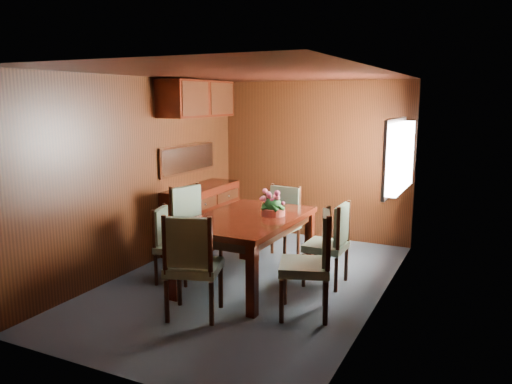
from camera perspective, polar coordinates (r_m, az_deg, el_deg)
The scene contains 11 objects.
ground at distance 5.97m, azimuth -0.85°, elevation -10.28°, with size 4.50×4.50×0.00m, color #303941.
room_shell at distance 5.94m, azimuth -0.35°, elevation 5.80°, with size 3.06×4.52×2.41m.
sideboard at distance 7.26m, azimuth -6.16°, elevation -2.82°, with size 0.48×1.40×0.90m, color black.
dining_table at distance 5.74m, azimuth -0.99°, elevation -3.91°, with size 1.10×1.73×0.80m.
chair_left_near at distance 5.97m, azimuth -9.89°, elevation -5.41°, with size 0.51×0.52×0.89m.
chair_left_far at distance 6.38m, azimuth -7.31°, elevation -3.47°, with size 0.60×0.62×1.06m.
chair_right_near at distance 4.97m, azimuth 6.56°, elevation -7.46°, with size 0.62×0.63×1.07m.
chair_right_far at distance 5.80m, azimuth 8.71°, elevation -5.40°, with size 0.45×0.47×0.97m.
chair_head at distance 4.89m, azimuth -7.37°, elevation -7.78°, with size 0.63×0.61×1.07m.
chair_foot at distance 6.70m, azimuth 2.88°, elevation -3.06°, with size 0.51×0.49×0.99m.
flower_centerpiece at distance 5.74m, azimuth 1.98°, elevation -1.29°, with size 0.30×0.30×0.30m.
Camera 1 is at (2.50, -4.98, 2.13)m, focal length 35.00 mm.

